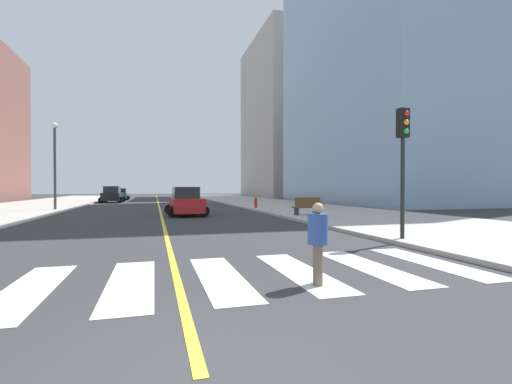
{
  "coord_description": "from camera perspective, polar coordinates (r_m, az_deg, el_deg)",
  "views": [
    {
      "loc": [
        -0.44,
        -3.56,
        1.9
      ],
      "look_at": [
        8.35,
        27.59,
        1.49
      ],
      "focal_mm": 25.32,
      "sensor_mm": 36.0,
      "label": 1
    }
  ],
  "objects": [
    {
      "name": "fire_hydrant",
      "position": [
        30.97,
        -0.03,
        -1.71
      ],
      "size": [
        0.26,
        0.26,
        0.89
      ],
      "color": "red",
      "rests_on": "sidewalk_kerb_east"
    },
    {
      "name": "pedestrian_crossing",
      "position": [
        7.18,
        9.74,
        -7.43
      ],
      "size": [
        0.4,
        0.4,
        1.61
      ],
      "rotation": [
        0.0,
        0.0,
        4.31
      ],
      "color": "brown",
      "rests_on": "ground"
    },
    {
      "name": "office_tower_glass",
      "position": [
        51.8,
        21.22,
        19.32
      ],
      "size": [
        20.0,
        28.0,
        36.91
      ],
      "primitive_type": "cube",
      "color": "#8CADC6",
      "rests_on": "ground"
    },
    {
      "name": "crosswalk_paint",
      "position": [
        7.81,
        -12.37,
        -13.35
      ],
      "size": [
        13.5,
        4.0,
        0.01
      ],
      "color": "silver",
      "rests_on": "ground"
    },
    {
      "name": "lane_divider_paint",
      "position": [
        43.6,
        -15.17,
        -1.78
      ],
      "size": [
        0.16,
        80.0,
        0.01
      ],
      "primitive_type": "cube",
      "color": "yellow",
      "rests_on": "ground"
    },
    {
      "name": "traffic_light_near_corner",
      "position": [
        13.41,
        22.21,
        6.63
      ],
      "size": [
        0.36,
        0.41,
        4.46
      ],
      "rotation": [
        0.0,
        0.0,
        3.14
      ],
      "color": "black",
      "rests_on": "sidewalk_kerb_east"
    },
    {
      "name": "parking_garage_concrete",
      "position": [
        77.0,
        6.34,
        11.27
      ],
      "size": [
        18.0,
        24.0,
        31.97
      ],
      "primitive_type": "cube",
      "color": "#B2ADA3",
      "rests_on": "ground"
    },
    {
      "name": "car_red_nearest",
      "position": [
        24.94,
        -11.0,
        -1.57
      ],
      "size": [
        2.8,
        4.39,
        1.94
      ],
      "rotation": [
        0.0,
        0.0,
        3.18
      ],
      "color": "red",
      "rests_on": "ground"
    },
    {
      "name": "street_lamp",
      "position": [
        33.03,
        -29.19,
        4.74
      ],
      "size": [
        0.44,
        0.44,
        6.92
      ],
      "color": "#38383D",
      "rests_on": "sidewalk_kerb_west"
    },
    {
      "name": "ground_plane",
      "position": [
        4.06,
        -8.62,
        -27.23
      ],
      "size": [
        220.0,
        220.0,
        0.0
      ],
      "primitive_type": "plane",
      "color": "#333335"
    },
    {
      "name": "car_black_third",
      "position": [
        48.22,
        -21.74,
        -0.44
      ],
      "size": [
        2.97,
        4.65,
        2.05
      ],
      "rotation": [
        0.0,
        0.0,
        -0.04
      ],
      "color": "black",
      "rests_on": "ground"
    },
    {
      "name": "park_bench",
      "position": [
        23.22,
        7.98,
        -2.27
      ],
      "size": [
        1.85,
        0.73,
        1.12
      ],
      "rotation": [
        0.0,
        0.0,
        1.67
      ],
      "color": "brown",
      "rests_on": "sidewalk_kerb_east"
    },
    {
      "name": "car_green_second",
      "position": [
        56.99,
        -20.57,
        -0.4
      ],
      "size": [
        2.47,
        3.94,
        1.75
      ],
      "rotation": [
        0.0,
        0.0,
        0.01
      ],
      "color": "#236B42",
      "rests_on": "ground"
    },
    {
      "name": "sidewalk_kerb_east",
      "position": [
        26.8,
        12.45,
        -3.19
      ],
      "size": [
        10.0,
        120.0,
        0.15
      ],
      "primitive_type": "cube",
      "color": "#B2ADA3",
      "rests_on": "ground"
    }
  ]
}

